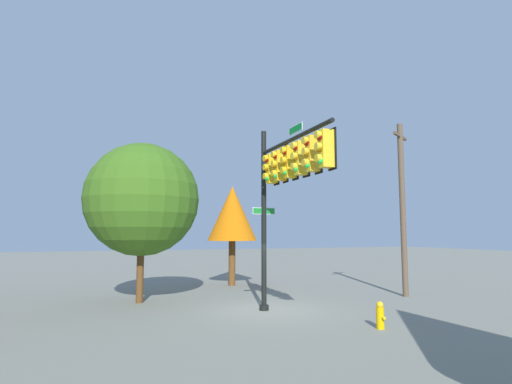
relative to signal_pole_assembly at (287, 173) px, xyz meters
The scene contains 6 objects.
ground_plane 5.47m from the signal_pole_assembly, behind, with size 120.00×120.00×0.00m, color gray.
signal_pole_assembly is the anchor object (origin of this frame).
utility_pole 8.11m from the signal_pole_assembly, 111.90° to the left, with size 1.07×1.58×8.21m.
fire_hydrant 5.45m from the signal_pole_assembly, 48.71° to the left, with size 0.33×0.24×0.83m.
tree_near 9.96m from the signal_pole_assembly, behind, with size 2.82×2.82×5.65m.
tree_mid 7.12m from the signal_pole_assembly, 143.06° to the right, with size 4.89×4.89×6.83m.
Camera 1 is at (14.81, -6.05, 2.91)m, focal length 28.74 mm.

